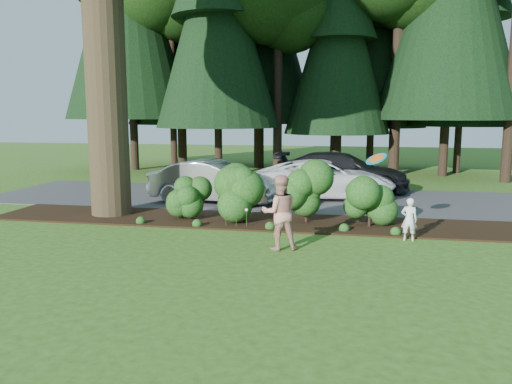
% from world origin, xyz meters
% --- Properties ---
extents(ground, '(80.00, 80.00, 0.00)m').
position_xyz_m(ground, '(0.00, 0.00, 0.00)').
color(ground, '#2D4E16').
rests_on(ground, ground).
extents(mulch_bed, '(16.00, 2.50, 0.05)m').
position_xyz_m(mulch_bed, '(0.00, 3.25, 0.03)').
color(mulch_bed, black).
rests_on(mulch_bed, ground).
extents(driveway, '(22.00, 6.00, 0.03)m').
position_xyz_m(driveway, '(0.00, 7.50, 0.01)').
color(driveway, '#38383A').
rests_on(driveway, ground).
extents(shrub_row, '(6.53, 1.60, 1.61)m').
position_xyz_m(shrub_row, '(0.77, 3.14, 0.81)').
color(shrub_row, '#163811').
rests_on(shrub_row, ground).
extents(lily_cluster, '(0.69, 0.09, 0.57)m').
position_xyz_m(lily_cluster, '(-0.30, 2.40, 0.50)').
color(lily_cluster, '#163811').
rests_on(lily_cluster, ground).
extents(car_silver_wagon, '(4.78, 2.15, 1.52)m').
position_xyz_m(car_silver_wagon, '(-1.94, 6.01, 0.79)').
color(car_silver_wagon, '#B4B4B9').
rests_on(car_silver_wagon, driveway).
extents(car_white_suv, '(5.50, 3.07, 1.45)m').
position_xyz_m(car_white_suv, '(1.87, 7.80, 0.76)').
color(car_white_suv, white).
rests_on(car_white_suv, driveway).
extents(car_dark_suv, '(5.58, 2.52, 1.59)m').
position_xyz_m(car_dark_suv, '(2.47, 9.80, 0.82)').
color(car_dark_suv, black).
rests_on(car_dark_suv, driveway).
extents(child, '(0.42, 0.30, 1.10)m').
position_xyz_m(child, '(4.33, 1.80, 0.55)').
color(child, silver).
rests_on(child, ground).
extents(adult, '(1.03, 0.91, 1.78)m').
position_xyz_m(adult, '(1.23, 0.37, 0.89)').
color(adult, '#B33417').
rests_on(adult, ground).
extents(frisbee, '(0.57, 0.53, 0.38)m').
position_xyz_m(frisbee, '(3.46, 1.66, 2.08)').
color(frisbee, '#187185').
rests_on(frisbee, ground).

